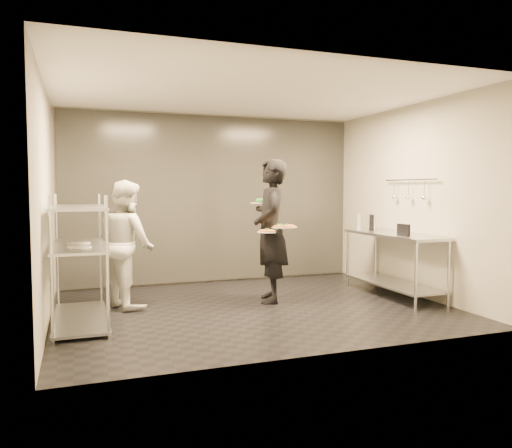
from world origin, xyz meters
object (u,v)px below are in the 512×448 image
object	(u,v)px
pass_rack	(79,257)
chef	(127,244)
bottle_dark	(372,223)
waiter	(271,231)
pizza_plate_far	(284,226)
prep_counter	(394,253)
pizza_plate_near	(268,231)
bottle_clear	(374,223)
pos_monitor	(403,230)
salad_plate	(260,201)
bottle_green	(359,222)

from	to	relation	value
pass_rack	chef	world-z (taller)	chef
chef	bottle_dark	bearing A→B (deg)	-111.34
waiter	pizza_plate_far	xyz separation A→B (m)	(0.12, -0.17, 0.07)
pizza_plate_far	bottle_dark	bearing A→B (deg)	14.68
prep_counter	pizza_plate_near	bearing A→B (deg)	178.78
waiter	pizza_plate_near	world-z (taller)	waiter
chef	bottle_clear	size ratio (longest dim) A/B	8.85
pass_rack	bottle_clear	xyz separation A→B (m)	(4.46, 0.71, 0.25)
chef	bottle_clear	xyz separation A→B (m)	(3.86, 0.07, 0.17)
pos_monitor	pizza_plate_near	bearing A→B (deg)	163.89
pizza_plate_far	chef	bearing A→B (deg)	164.83
prep_counter	pos_monitor	world-z (taller)	pos_monitor
chef	pizza_plate_near	distance (m)	1.88
bottle_dark	pizza_plate_far	bearing A→B (deg)	-165.32
waiter	salad_plate	world-z (taller)	waiter
pass_rack	prep_counter	xyz separation A→B (m)	(4.33, 0.00, -0.14)
pass_rack	chef	xyz separation A→B (m)	(0.60, 0.64, 0.07)
prep_counter	bottle_green	size ratio (longest dim) A/B	7.21
salad_plate	pos_monitor	xyz separation A→B (m)	(1.75, -0.97, -0.38)
prep_counter	pizza_plate_far	distance (m)	1.76
bottle_green	bottle_clear	distance (m)	0.28
bottle_green	waiter	bearing A→B (deg)	-164.83
pass_rack	bottle_green	distance (m)	4.25
pizza_plate_far	waiter	bearing A→B (deg)	125.42
pizza_plate_far	salad_plate	size ratio (longest dim) A/B	1.29
chef	pizza_plate_near	world-z (taller)	chef
chef	pizza_plate_near	xyz separation A→B (m)	(1.78, -0.60, 0.16)
bottle_green	pizza_plate_near	bearing A→B (deg)	-159.40
pass_rack	bottle_clear	world-z (taller)	pass_rack
pizza_plate_near	bottle_dark	bearing A→B (deg)	14.21
pizza_plate_far	salad_plate	distance (m)	0.62
waiter	salad_plate	distance (m)	0.51
bottle_clear	pizza_plate_near	bearing A→B (deg)	-162.19
chef	salad_plate	bearing A→B (deg)	-111.17
chef	pizza_plate_far	bearing A→B (deg)	-124.72
waiter	chef	bearing A→B (deg)	-84.07
pass_rack	salad_plate	distance (m)	2.61
pizza_plate_far	pos_monitor	world-z (taller)	pizza_plate_far
prep_counter	pos_monitor	size ratio (longest dim) A/B	7.87
prep_counter	salad_plate	bearing A→B (deg)	162.53
chef	bottle_green	size ratio (longest dim) A/B	6.73
salad_plate	pos_monitor	distance (m)	2.04
pass_rack	prep_counter	world-z (taller)	pass_rack
prep_counter	pizza_plate_far	size ratio (longest dim) A/B	5.06
prep_counter	chef	size ratio (longest dim) A/B	1.07
chef	pos_monitor	size ratio (longest dim) A/B	7.34
waiter	pizza_plate_far	size ratio (longest dim) A/B	5.56
pizza_plate_near	pos_monitor	size ratio (longest dim) A/B	1.27
salad_plate	pizza_plate_far	bearing A→B (deg)	-71.71
bottle_green	bottle_dark	world-z (taller)	bottle_green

